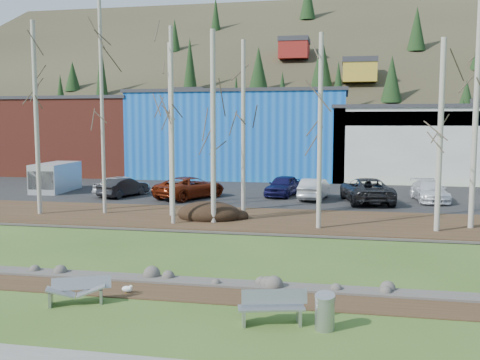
% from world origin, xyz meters
% --- Properties ---
extents(ground, '(200.00, 200.00, 0.00)m').
position_xyz_m(ground, '(0.00, 0.00, 0.00)').
color(ground, '#39591E').
rests_on(ground, ground).
extents(dirt_strip, '(80.00, 1.80, 0.03)m').
position_xyz_m(dirt_strip, '(0.00, 2.10, 0.01)').
color(dirt_strip, '#382616').
rests_on(dirt_strip, ground).
extents(near_bank_rocks, '(80.00, 0.80, 0.50)m').
position_xyz_m(near_bank_rocks, '(0.00, 3.10, 0.00)').
color(near_bank_rocks, '#47423D').
rests_on(near_bank_rocks, ground).
extents(river, '(80.00, 8.00, 0.90)m').
position_xyz_m(river, '(0.00, 7.20, 0.00)').
color(river, black).
rests_on(river, ground).
extents(far_bank_rocks, '(80.00, 0.80, 0.46)m').
position_xyz_m(far_bank_rocks, '(0.00, 11.30, 0.00)').
color(far_bank_rocks, '#47423D').
rests_on(far_bank_rocks, ground).
extents(far_bank, '(80.00, 7.00, 0.15)m').
position_xyz_m(far_bank, '(0.00, 14.50, 0.07)').
color(far_bank, '#382616').
rests_on(far_bank, ground).
extents(parking_lot, '(80.00, 14.00, 0.14)m').
position_xyz_m(parking_lot, '(0.00, 25.00, 0.07)').
color(parking_lot, black).
rests_on(parking_lot, ground).
extents(building_brick, '(16.32, 12.24, 7.80)m').
position_xyz_m(building_brick, '(-24.00, 39.00, 3.91)').
color(building_brick, maroon).
rests_on(building_brick, ground).
extents(building_blue, '(20.40, 12.24, 8.30)m').
position_xyz_m(building_blue, '(-6.00, 39.00, 4.16)').
color(building_blue, blue).
rests_on(building_blue, ground).
extents(building_white, '(18.36, 12.24, 6.80)m').
position_xyz_m(building_white, '(12.00, 38.98, 3.41)').
color(building_white, '#BBBBB6').
rests_on(building_white, ground).
extents(hillside, '(160.00, 72.00, 35.00)m').
position_xyz_m(hillside, '(0.00, 84.00, 17.50)').
color(hillside, '#2D281A').
rests_on(hillside, ground).
extents(bench_intact, '(1.80, 0.91, 0.87)m').
position_xyz_m(bench_intact, '(2.19, 0.09, 0.43)').
color(bench_intact, '#9D9FA2').
rests_on(bench_intact, ground).
extents(bench_damaged, '(1.74, 1.15, 0.74)m').
position_xyz_m(bench_damaged, '(-3.56, 0.57, 0.38)').
color(bench_damaged, '#9D9FA2').
rests_on(bench_damaged, ground).
extents(litter_bin, '(0.59, 0.59, 0.85)m').
position_xyz_m(litter_bin, '(3.55, -0.08, 0.43)').
color(litter_bin, '#9D9FA2').
rests_on(litter_bin, ground).
extents(seagull, '(0.41, 0.19, 0.29)m').
position_xyz_m(seagull, '(-2.48, 1.64, 0.16)').
color(seagull, gold).
rests_on(seagull, ground).
extents(dirt_mound, '(3.43, 2.42, 0.67)m').
position_xyz_m(dirt_mound, '(-3.07, 14.00, 0.49)').
color(dirt_mound, black).
rests_on(dirt_mound, far_bank).
extents(birch_0, '(0.24, 0.24, 10.64)m').
position_xyz_m(birch_0, '(-12.81, 13.70, 5.47)').
color(birch_0, beige).
rests_on(birch_0, far_bank).
extents(birch_1, '(0.20, 0.20, 12.13)m').
position_xyz_m(birch_1, '(-9.30, 14.56, 6.21)').
color(birch_1, beige).
rests_on(birch_1, far_bank).
extents(birch_2, '(0.30, 0.30, 9.35)m').
position_xyz_m(birch_2, '(-5.30, 14.58, 4.82)').
color(birch_2, beige).
rests_on(birch_2, far_bank).
extents(birch_3, '(0.20, 0.20, 9.82)m').
position_xyz_m(birch_3, '(-4.53, 12.36, 5.06)').
color(birch_3, beige).
rests_on(birch_3, far_bank).
extents(birch_4, '(0.26, 0.26, 9.70)m').
position_xyz_m(birch_4, '(-2.57, 12.99, 5.00)').
color(birch_4, beige).
rests_on(birch_4, far_bank).
extents(birch_5, '(0.22, 0.22, 9.37)m').
position_xyz_m(birch_5, '(-1.29, 14.45, 4.84)').
color(birch_5, beige).
rests_on(birch_5, far_bank).
extents(birch_6, '(0.23, 0.23, 9.30)m').
position_xyz_m(birch_6, '(2.79, 12.52, 4.80)').
color(birch_6, beige).
rests_on(birch_6, far_bank).
extents(birch_7, '(0.26, 0.26, 8.96)m').
position_xyz_m(birch_7, '(8.31, 12.86, 4.63)').
color(birch_7, beige).
rests_on(birch_7, far_bank).
extents(birch_8, '(0.26, 0.26, 11.36)m').
position_xyz_m(birch_8, '(10.06, 13.97, 5.83)').
color(birch_8, beige).
rests_on(birch_8, far_bank).
extents(car_0, '(3.41, 4.63, 1.46)m').
position_xyz_m(car_0, '(-11.33, 21.73, 0.87)').
color(car_0, silver).
rests_on(car_0, parking_lot).
extents(car_1, '(2.49, 4.23, 1.32)m').
position_xyz_m(car_1, '(-11.06, 21.26, 0.80)').
color(car_1, black).
rests_on(car_1, parking_lot).
extents(car_2, '(4.62, 5.84, 1.48)m').
position_xyz_m(car_2, '(-6.28, 21.38, 0.88)').
color(car_2, maroon).
rests_on(car_2, parking_lot).
extents(car_3, '(2.53, 4.49, 1.44)m').
position_xyz_m(car_3, '(-0.21, 23.74, 0.86)').
color(car_3, '#141345').
rests_on(car_3, parking_lot).
extents(car_4, '(2.03, 4.42, 1.40)m').
position_xyz_m(car_4, '(2.04, 22.50, 0.84)').
color(car_4, silver).
rests_on(car_4, parking_lot).
extents(car_5, '(3.61, 6.12, 1.60)m').
position_xyz_m(car_5, '(5.39, 21.64, 0.94)').
color(car_5, '#2A2A2D').
rests_on(car_5, parking_lot).
extents(car_6, '(2.22, 4.74, 1.34)m').
position_xyz_m(car_6, '(9.46, 22.99, 0.81)').
color(car_6, white).
rests_on(car_6, parking_lot).
extents(van_grey, '(2.43, 4.99, 2.11)m').
position_xyz_m(van_grey, '(-17.21, 22.89, 1.20)').
color(van_grey, silver).
rests_on(van_grey, parking_lot).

